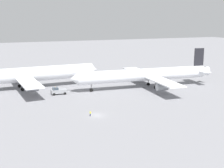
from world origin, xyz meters
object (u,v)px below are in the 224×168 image
at_px(airliner_at_gate_left, 28,75).
at_px(airliner_being_pushed, 145,75).
at_px(pushback_tug, 58,91).
at_px(ground_crew_ramp_agent_by_cones, 90,113).

xyz_separation_m(airliner_at_gate_left, airliner_being_pushed, (42.98, -16.59, -0.35)).
distance_m(airliner_being_pushed, pushback_tug, 34.91).
bearing_deg(pushback_tug, airliner_being_pushed, -4.38).
bearing_deg(airliner_being_pushed, ground_crew_ramp_agent_by_cones, -140.44).
bearing_deg(pushback_tug, ground_crew_ramp_agent_by_cones, -85.80).
distance_m(airliner_being_pushed, ground_crew_ramp_agent_by_cones, 42.29).
bearing_deg(ground_crew_ramp_agent_by_cones, pushback_tug, 94.20).
bearing_deg(airliner_being_pushed, pushback_tug, 175.62).
distance_m(airliner_at_gate_left, airliner_being_pushed, 46.07).
xyz_separation_m(airliner_being_pushed, pushback_tug, (-34.58, 2.65, -3.96)).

